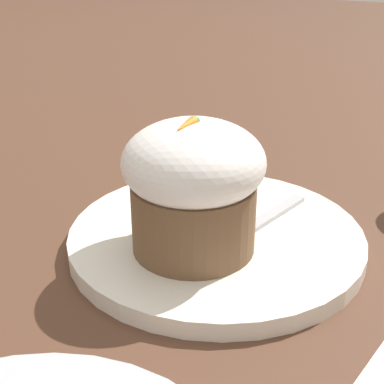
% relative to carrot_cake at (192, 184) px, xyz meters
% --- Properties ---
extents(ground_plane, '(4.00, 4.00, 0.00)m').
position_rel_carrot_cake_xyz_m(ground_plane, '(-0.03, 0.00, -0.07)').
color(ground_plane, '#513323').
extents(dessert_plate, '(0.23, 0.23, 0.01)m').
position_rel_carrot_cake_xyz_m(dessert_plate, '(-0.03, 0.00, -0.06)').
color(dessert_plate, white).
rests_on(dessert_plate, ground_plane).
extents(carrot_cake, '(0.10, 0.10, 0.10)m').
position_rel_carrot_cake_xyz_m(carrot_cake, '(0.00, 0.00, 0.00)').
color(carrot_cake, brown).
rests_on(carrot_cake, dessert_plate).
extents(spoon, '(0.13, 0.04, 0.01)m').
position_rel_carrot_cake_xyz_m(spoon, '(-0.03, 0.02, -0.05)').
color(spoon, '#B7B7BC').
rests_on(spoon, dessert_plate).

